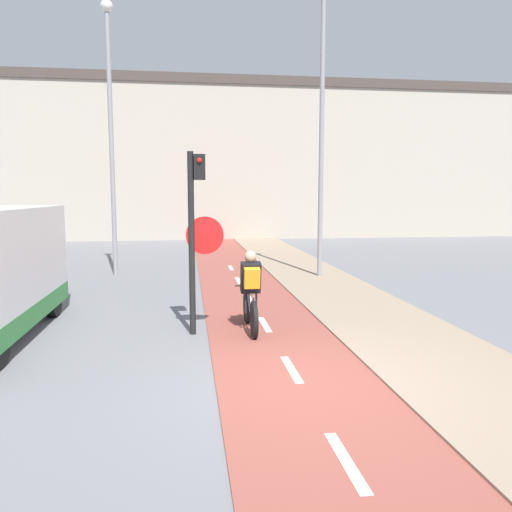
{
  "coord_description": "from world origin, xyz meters",
  "views": [
    {
      "loc": [
        -1.44,
        -6.25,
        2.51
      ],
      "look_at": [
        0.0,
        4.22,
        1.2
      ],
      "focal_mm": 35.0,
      "sensor_mm": 36.0,
      "label": 1
    }
  ],
  "objects": [
    {
      "name": "ground_plane",
      "position": [
        0.0,
        0.0,
        0.0
      ],
      "size": [
        120.0,
        120.0,
        0.0
      ],
      "primitive_type": "plane",
      "color": "slate"
    },
    {
      "name": "bike_lane",
      "position": [
        0.0,
        0.01,
        0.01
      ],
      "size": [
        2.22,
        60.0,
        0.02
      ],
      "color": "brown",
      "rests_on": "ground_plane"
    },
    {
      "name": "sidewalk_strip",
      "position": [
        2.31,
        0.0,
        0.03
      ],
      "size": [
        2.4,
        60.0,
        0.05
      ],
      "color": "gray",
      "rests_on": "ground_plane"
    },
    {
      "name": "building_row_background",
      "position": [
        0.0,
        23.92,
        4.47
      ],
      "size": [
        60.0,
        5.2,
        8.92
      ],
      "color": "#B2A899",
      "rests_on": "ground_plane"
    },
    {
      "name": "traffic_light_pole",
      "position": [
        -1.29,
        2.6,
        2.01
      ],
      "size": [
        0.67,
        0.25,
        3.25
      ],
      "color": "black",
      "rests_on": "ground_plane"
    },
    {
      "name": "street_lamp_far",
      "position": [
        -3.69,
        9.66,
        4.89
      ],
      "size": [
        0.36,
        0.36,
        8.2
      ],
      "color": "gray",
      "rests_on": "ground_plane"
    },
    {
      "name": "street_lamp_sidewalk",
      "position": [
        2.52,
        8.36,
        5.03
      ],
      "size": [
        0.36,
        0.36,
        8.46
      ],
      "color": "gray",
      "rests_on": "ground_plane"
    },
    {
      "name": "cyclist_near",
      "position": [
        -0.32,
        2.66,
        0.71
      ],
      "size": [
        0.46,
        1.75,
        1.49
      ],
      "color": "black",
      "rests_on": "ground_plane"
    }
  ]
}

